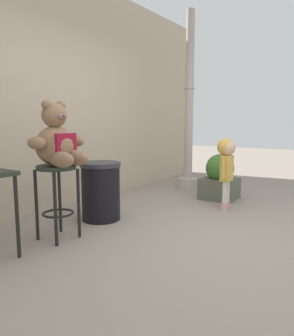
{
  "coord_description": "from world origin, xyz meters",
  "views": [
    {
      "loc": [
        -2.77,
        -1.29,
        1.13
      ],
      "look_at": [
        0.19,
        0.82,
        0.62
      ],
      "focal_mm": 34.11,
      "sensor_mm": 36.0,
      "label": 1
    }
  ],
  "objects_px": {
    "trash_bin": "(101,191)",
    "lamppost": "(189,120)",
    "child_walking": "(226,158)",
    "planter_with_shrub": "(220,178)",
    "teddy_bear": "(57,142)",
    "bar_stool_with_teddy": "(57,187)"
  },
  "relations": [
    {
      "from": "child_walking",
      "to": "trash_bin",
      "type": "distance_m",
      "value": 1.67
    },
    {
      "from": "child_walking",
      "to": "lamppost",
      "type": "distance_m",
      "value": 1.52
    },
    {
      "from": "teddy_bear",
      "to": "lamppost",
      "type": "bearing_deg",
      "value": 3.1
    },
    {
      "from": "teddy_bear",
      "to": "trash_bin",
      "type": "bearing_deg",
      "value": 10.19
    },
    {
      "from": "bar_stool_with_teddy",
      "to": "lamppost",
      "type": "relative_size",
      "value": 0.25
    },
    {
      "from": "teddy_bear",
      "to": "planter_with_shrub",
      "type": "bearing_deg",
      "value": -13.44
    },
    {
      "from": "teddy_bear",
      "to": "bar_stool_with_teddy",
      "type": "bearing_deg",
      "value": 90.0
    },
    {
      "from": "child_walking",
      "to": "planter_with_shrub",
      "type": "xyz_separation_m",
      "value": [
        0.54,
        0.31,
        -0.37
      ]
    },
    {
      "from": "bar_stool_with_teddy",
      "to": "trash_bin",
      "type": "xyz_separation_m",
      "value": [
        0.71,
        0.1,
        -0.18
      ]
    },
    {
      "from": "bar_stool_with_teddy",
      "to": "child_walking",
      "type": "bearing_deg",
      "value": -25.39
    },
    {
      "from": "bar_stool_with_teddy",
      "to": "planter_with_shrub",
      "type": "relative_size",
      "value": 1.08
    },
    {
      "from": "bar_stool_with_teddy",
      "to": "teddy_bear",
      "type": "xyz_separation_m",
      "value": [
        -0.0,
        -0.03,
        0.44
      ]
    },
    {
      "from": "child_walking",
      "to": "lamppost",
      "type": "height_order",
      "value": "lamppost"
    },
    {
      "from": "teddy_bear",
      "to": "child_walking",
      "type": "bearing_deg",
      "value": -24.68
    },
    {
      "from": "teddy_bear",
      "to": "child_walking",
      "type": "distance_m",
      "value": 2.19
    },
    {
      "from": "child_walking",
      "to": "trash_bin",
      "type": "bearing_deg",
      "value": -110.44
    },
    {
      "from": "child_walking",
      "to": "teddy_bear",
      "type": "bearing_deg",
      "value": -95.84
    },
    {
      "from": "child_walking",
      "to": "planter_with_shrub",
      "type": "relative_size",
      "value": 1.38
    },
    {
      "from": "child_walking",
      "to": "lamppost",
      "type": "xyz_separation_m",
      "value": [
        0.95,
        1.07,
        0.51
      ]
    },
    {
      "from": "bar_stool_with_teddy",
      "to": "teddy_bear",
      "type": "distance_m",
      "value": 0.44
    },
    {
      "from": "child_walking",
      "to": "trash_bin",
      "type": "relative_size",
      "value": 1.37
    },
    {
      "from": "trash_bin",
      "to": "lamppost",
      "type": "relative_size",
      "value": 0.23
    }
  ]
}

